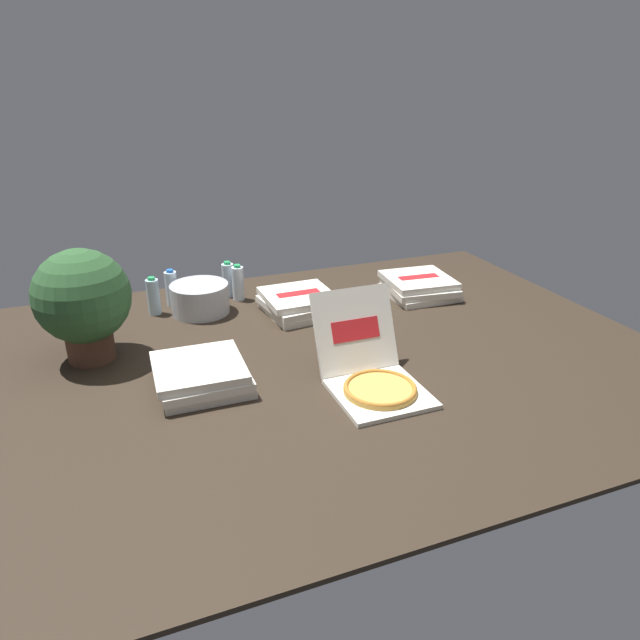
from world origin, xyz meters
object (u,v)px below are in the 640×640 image
object	(u,v)px
potted_plant	(83,300)
pizza_stack_left_far	(419,286)
pizza_stack_right_far	(202,375)
ice_bucket	(200,298)
pizza_stack_center_far	(300,303)
water_bottle_0	(172,288)
water_bottle_1	(238,283)
water_bottle_3	(153,297)
water_bottle_2	(228,280)
open_pizza_box	(373,374)

from	to	relation	value
potted_plant	pizza_stack_left_far	bearing A→B (deg)	5.15
pizza_stack_left_far	pizza_stack_right_far	xyz separation A→B (m)	(-1.40, -0.61, -0.00)
pizza_stack_right_far	ice_bucket	distance (m)	0.83
pizza_stack_center_far	water_bottle_0	bearing A→B (deg)	150.13
water_bottle_1	water_bottle_3	distance (m)	0.48
pizza_stack_right_far	ice_bucket	xyz separation A→B (m)	(0.15, 0.82, 0.03)
water_bottle_2	water_bottle_3	bearing A→B (deg)	-164.81
pizza_stack_right_far	open_pizza_box	bearing A→B (deg)	-22.29
pizza_stack_right_far	water_bottle_1	world-z (taller)	water_bottle_1
pizza_stack_right_far	water_bottle_3	distance (m)	0.89
potted_plant	ice_bucket	bearing A→B (deg)	32.93
water_bottle_1	pizza_stack_right_far	bearing A→B (deg)	-112.79
water_bottle_0	water_bottle_2	distance (m)	0.33
water_bottle_1	water_bottle_0	bearing A→B (deg)	171.94
pizza_stack_right_far	water_bottle_2	xyz separation A→B (m)	(0.35, 1.01, 0.05)
open_pizza_box	pizza_stack_right_far	size ratio (longest dim) A/B	1.32
potted_plant	open_pizza_box	bearing A→B (deg)	-33.34
water_bottle_0	water_bottle_3	distance (m)	0.15
water_bottle_0	water_bottle_3	bearing A→B (deg)	-139.61
pizza_stack_left_far	pizza_stack_right_far	world-z (taller)	pizza_stack_left_far
water_bottle_2	potted_plant	world-z (taller)	potted_plant
pizza_stack_left_far	potted_plant	distance (m)	1.85
pizza_stack_left_far	water_bottle_1	size ratio (longest dim) A/B	2.01
open_pizza_box	ice_bucket	size ratio (longest dim) A/B	1.66
pizza_stack_right_far	water_bottle_2	world-z (taller)	water_bottle_2
open_pizza_box	water_bottle_3	distance (m)	1.38
pizza_stack_left_far	water_bottle_0	xyz separation A→B (m)	(-1.38, 0.37, 0.05)
open_pizza_box	water_bottle_2	bearing A→B (deg)	103.73
pizza_stack_left_far	water_bottle_2	xyz separation A→B (m)	(-1.05, 0.40, 0.05)
water_bottle_2	water_bottle_3	world-z (taller)	same
pizza_stack_left_far	water_bottle_2	bearing A→B (deg)	159.23
water_bottle_2	pizza_stack_left_far	bearing A→B (deg)	-20.77
water_bottle_2	water_bottle_3	xyz separation A→B (m)	(-0.44, -0.12, 0.00)
pizza_stack_right_far	water_bottle_3	bearing A→B (deg)	95.73
open_pizza_box	water_bottle_0	distance (m)	1.41
water_bottle_3	pizza_stack_left_far	bearing A→B (deg)	-10.59
pizza_stack_right_far	water_bottle_2	bearing A→B (deg)	70.78
ice_bucket	water_bottle_1	bearing A→B (deg)	25.09
pizza_stack_center_far	pizza_stack_left_far	bearing A→B (deg)	-0.60
water_bottle_2	water_bottle_3	distance (m)	0.46
pizza_stack_center_far	water_bottle_2	size ratio (longest dim) A/B	1.96
pizza_stack_left_far	ice_bucket	distance (m)	1.27
pizza_stack_center_far	water_bottle_0	size ratio (longest dim) A/B	1.96
open_pizza_box	water_bottle_1	distance (m)	1.23
pizza_stack_left_far	potted_plant	world-z (taller)	potted_plant
open_pizza_box	water_bottle_1	world-z (taller)	open_pizza_box
pizza_stack_right_far	water_bottle_1	size ratio (longest dim) A/B	1.87
water_bottle_1	water_bottle_2	world-z (taller)	same
water_bottle_3	potted_plant	size ratio (longest dim) A/B	0.40
pizza_stack_center_far	water_bottle_1	xyz separation A→B (m)	(-0.27, 0.31, 0.05)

